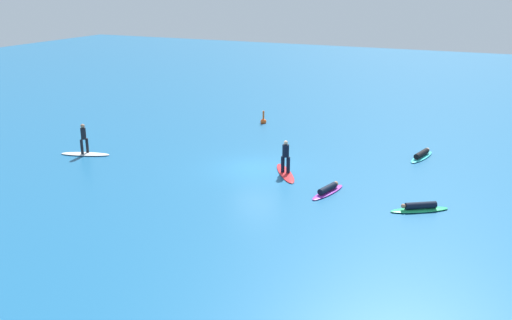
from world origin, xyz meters
TOP-DOWN VIEW (x-y plane):
  - ground_plane at (0.00, 0.00)m, footprint 120.00×120.00m
  - surfer_on_white_board at (-10.31, -1.91)m, footprint 3.02×1.61m
  - surfer_on_red_board at (1.79, -0.14)m, footprint 2.35×3.06m
  - surfer_on_green_board at (9.18, -2.34)m, footprint 2.63×2.02m
  - surfer_on_purple_board at (4.75, -1.91)m, footprint 1.18×2.69m
  - surfer_on_teal_board at (7.99, 5.85)m, footprint 1.22×2.84m
  - marker_buoy at (-3.81, 9.61)m, footprint 0.44×0.44m

SIDE VIEW (x-z plane):
  - ground_plane at x=0.00m, z-range 0.00..0.00m
  - surfer_on_green_board at x=9.18m, z-range -0.06..0.36m
  - surfer_on_purple_board at x=4.75m, z-range -0.05..0.36m
  - surfer_on_teal_board at x=7.99m, z-range -0.05..0.38m
  - marker_buoy at x=-3.81m, z-range -0.35..0.67m
  - surfer_on_white_board at x=-10.31m, z-range -0.53..1.36m
  - surfer_on_red_board at x=1.79m, z-range -0.42..1.43m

